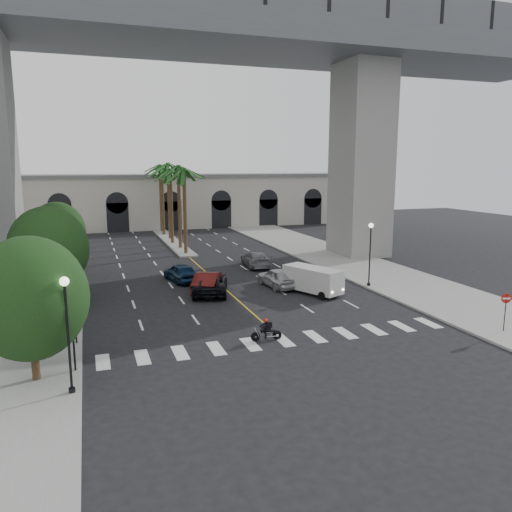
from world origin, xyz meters
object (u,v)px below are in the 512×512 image
Objects in this scene: traffic_signal_far at (74,302)px; do_not_enter_sign at (506,304)px; lamp_post_left_near at (67,325)px; lamp_post_left_far at (75,248)px; traffic_signal_near at (72,324)px; car_b at (209,282)px; car_c at (210,284)px; cargo_van at (313,279)px; motorcycle_rider at (267,330)px; pedestrian_a at (10,315)px; car_d at (256,259)px; lamp_post_right at (370,249)px; car_e at (181,272)px; pedestrian_b at (54,311)px; car_a at (278,277)px.

traffic_signal_far is 1.48× the size of do_not_enter_sign.
lamp_post_left_near is 1.00× the size of lamp_post_left_far.
traffic_signal_near is 1.48× the size of do_not_enter_sign.
traffic_signal_far is 13.46m from car_b.
cargo_van is at bearing 177.41° from car_c.
pedestrian_a is (-14.19, 6.44, 0.46)m from motorcycle_rider.
car_d is at bearing 55.26° from lamp_post_left_near.
lamp_post_right is at bearing -173.59° from car_c.
traffic_signal_far is 0.70× the size of car_b.
pedestrian_b reaches higher than car_e.
lamp_post_left_near is 21.70m from cargo_van.
pedestrian_b is (-9.72, -9.53, 0.18)m from car_e.
car_a is 1.93× the size of do_not_enter_sign.
lamp_post_left_far is at bearing 90.31° from traffic_signal_near.
lamp_post_left_near is 1.00× the size of lamp_post_right.
lamp_post_right is 1.12× the size of car_a.
lamp_post_left_near is at bearing 82.35° from car_b.
pedestrian_b is at bearing -10.64° from pedestrian_a.
motorcycle_rider is at bearing 7.19° from traffic_signal_near.
car_e is at bearing 102.59° from motorcycle_rider.
car_d is 11.49m from cargo_van.
traffic_signal_near reaches higher than car_e.
lamp_post_right is at bearing 24.82° from traffic_signal_near.
car_e is (-1.40, 4.56, -0.06)m from car_b.
lamp_post_left_near reaches higher than pedestrian_a.
car_c is at bearing -30.52° from lamp_post_left_far.
motorcycle_rider is 0.39× the size of car_e.
car_d is (6.17, 20.24, 0.17)m from motorcycle_rider.
lamp_post_right is at bearing 42.35° from motorcycle_rider.
car_c reaches higher than motorcycle_rider.
lamp_post_left_far is at bearing -14.60° from car_c.
car_b is at bearing 57.56° from lamp_post_left_near.
car_e is at bearing -58.36° from car_c.
lamp_post_right is 16.16m from car_e.
traffic_signal_near is at bearing -82.84° from pedestrian_a.
lamp_post_left_far is 2.93× the size of motorcycle_rider.
cargo_van is (7.64, -2.97, 0.30)m from car_b.
car_c is 1.07× the size of cargo_van.
car_b is (-12.90, 2.57, -2.36)m from lamp_post_right.
lamp_post_left_far is (0.00, 21.00, 0.00)m from lamp_post_left_near.
car_b is at bearing 98.56° from motorcycle_rider.
motorcycle_rider is at bearing 19.93° from lamp_post_left_near.
motorcycle_rider is (10.42, -2.69, -1.92)m from traffic_signal_far.
do_not_enter_sign is at bearing 113.94° from car_a.
car_c is at bearing 56.86° from lamp_post_left_near.
lamp_post_right is at bearing 13.16° from pedestrian_b.
traffic_signal_near is 0.77× the size of car_a.
lamp_post_left_far reaches higher than car_a.
do_not_enter_sign is (1.60, -12.61, -1.43)m from lamp_post_right.
traffic_signal_far reaches higher than pedestrian_b.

